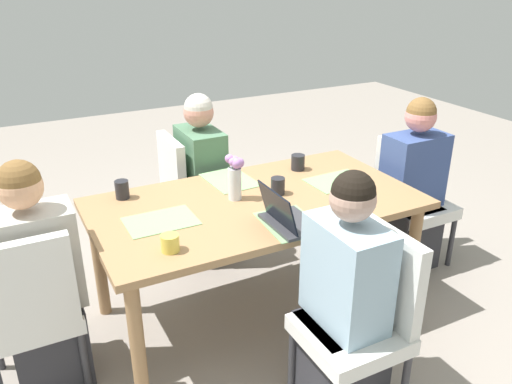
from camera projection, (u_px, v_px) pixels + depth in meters
name	position (u px, v px, depth m)	size (l,w,h in m)	color
ground_plane	(256.00, 310.00, 3.24)	(10.00, 10.00, 0.00)	gray
dining_table	(256.00, 213.00, 2.97)	(1.82, 0.99, 0.75)	#9E754C
chair_far_left_near	(189.00, 190.00, 3.69)	(0.44, 0.44, 0.90)	silver
person_far_left_near	(202.00, 188.00, 3.66)	(0.36, 0.40, 1.19)	#2D2D33
chair_head_left_left_mid	(30.00, 307.00, 2.44)	(0.44, 0.44, 0.90)	silver
person_head_left_left_mid	(40.00, 291.00, 2.52)	(0.40, 0.36, 1.19)	#2D2D33
chair_near_left_far	(365.00, 314.00, 2.40)	(0.44, 0.44, 0.90)	silver
person_near_left_far	(344.00, 306.00, 2.41)	(0.36, 0.40, 1.19)	#2D2D33
chair_head_right_right_near	(409.00, 192.00, 3.66)	(0.44, 0.44, 0.90)	silver
person_head_right_right_near	(411.00, 194.00, 3.57)	(0.40, 0.36, 1.19)	#2D2D33
flower_vase	(235.00, 175.00, 2.90)	(0.10, 0.10, 0.26)	silver
placemat_far_left_near	(230.00, 180.00, 3.21)	(0.36, 0.26, 0.00)	#7FAD70
placemat_head_left_left_mid	(161.00, 221.00, 2.70)	(0.36, 0.26, 0.00)	#7FAD70
placemat_near_left_far	(289.00, 223.00, 2.68)	(0.36, 0.26, 0.00)	#7FAD70
placemat_head_right_right_near	(338.00, 181.00, 3.19)	(0.36, 0.26, 0.00)	#7FAD70
laptop_near_left_far	(287.00, 218.00, 2.63)	(0.22, 0.32, 0.21)	#38383D
coffee_mug_near_left	(170.00, 243.00, 2.41)	(0.09, 0.09, 0.08)	#DBC64C
coffee_mug_near_right	(278.00, 186.00, 3.00)	(0.08, 0.08, 0.10)	#232328
coffee_mug_centre_left	(298.00, 162.00, 3.35)	(0.09, 0.09, 0.10)	#232328
coffee_mug_centre_right	(122.00, 190.00, 2.95)	(0.08, 0.08, 0.11)	#232328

